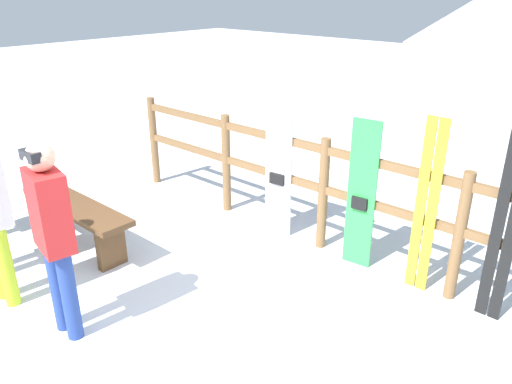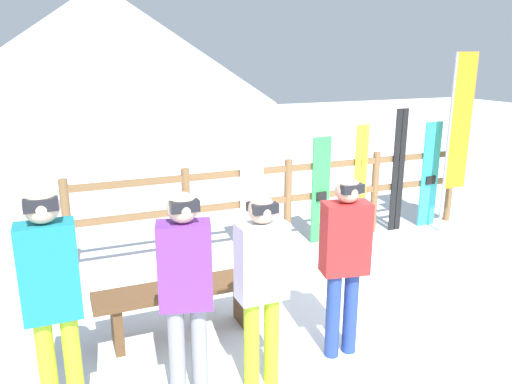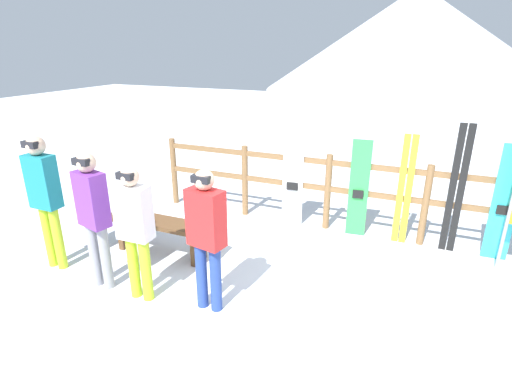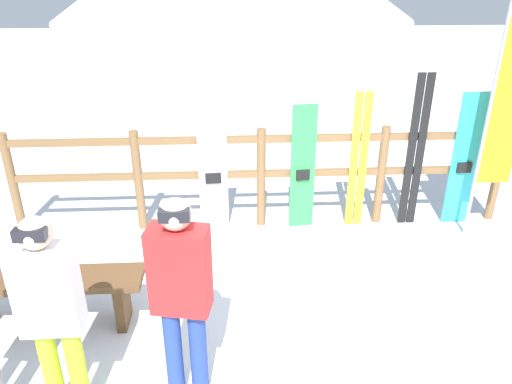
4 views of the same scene
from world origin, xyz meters
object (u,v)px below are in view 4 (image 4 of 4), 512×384
person_white (51,308)px  snowboard_white (213,172)px  snowboard_cyan (464,161)px  ski_pair_black (416,152)px  person_red (181,288)px  snowboard_green (303,169)px  rental_flag (503,107)px  bench (49,289)px  ski_pair_yellow (358,162)px

person_white → snowboard_white: person_white is taller
person_white → snowboard_cyan: bearing=34.0°
snowboard_white → ski_pair_black: bearing=0.1°
person_red → snowboard_white: 2.45m
snowboard_green → ski_pair_black: 1.28m
snowboard_white → snowboard_cyan: size_ratio=0.91×
snowboard_cyan → rental_flag: (0.15, -0.29, 0.70)m
snowboard_white → person_red: bearing=-93.4°
ski_pair_black → snowboard_green: bearing=-179.8°
person_red → snowboard_green: size_ratio=1.08×
person_red → rental_flag: size_ratio=0.62×
bench → person_red: size_ratio=0.99×
snowboard_white → ski_pair_yellow: size_ratio=0.90×
snowboard_white → snowboard_cyan: 2.85m
bench → ski_pair_yellow: bearing=28.8°
rental_flag → person_red: bearing=-145.7°
bench → rental_flag: bearing=17.2°
snowboard_white → snowboard_green: bearing=0.0°
person_red → ski_pair_black: (2.42, 2.44, -0.03)m
person_red → snowboard_green: bearing=64.7°
snowboard_green → person_red: bearing=-115.3°
person_white → ski_pair_black: ski_pair_black is taller
snowboard_green → bench: bearing=-145.2°
rental_flag → bench: bearing=-162.8°
snowboard_white → snowboard_green: size_ratio=0.98×
bench → snowboard_cyan: snowboard_cyan is taller
bench → person_red: bearing=-33.9°
ski_pair_black → rental_flag: (0.73, -0.29, 0.59)m
person_white → snowboard_white: size_ratio=1.08×
rental_flag → ski_pair_black: bearing=158.3°
bench → person_red: 1.54m
bench → snowboard_white: size_ratio=1.09×
ski_pair_black → rental_flag: 0.98m
person_red → rental_flag: bearing=34.3°
snowboard_white → rental_flag: 3.11m
ski_pair_black → rental_flag: rental_flag is taller
person_white → rental_flag: rental_flag is taller
snowboard_green → ski_pair_yellow: 0.63m
person_red → bench: bearing=146.1°
bench → snowboard_white: bearing=50.7°
bench → snowboard_green: size_ratio=1.07×
bench → ski_pair_yellow: ski_pair_yellow is taller
bench → person_red: (1.19, -0.80, 0.55)m
person_white → snowboard_white: bearing=69.8°
person_white → rental_flag: size_ratio=0.61×
bench → snowboard_green: snowboard_green is taller
bench → ski_pair_black: bearing=24.4°
rental_flag → person_white: bearing=-150.0°
person_red → snowboard_white: size_ratio=1.10×
ski_pair_yellow → ski_pair_black: bearing=-0.0°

